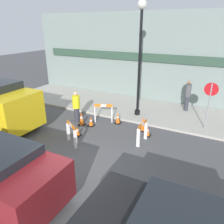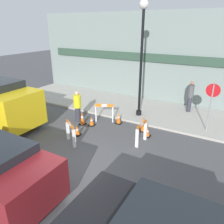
{
  "view_description": "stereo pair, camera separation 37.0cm",
  "coord_description": "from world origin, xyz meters",
  "px_view_note": "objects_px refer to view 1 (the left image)",
  "views": [
    {
      "loc": [
        3.9,
        -5.06,
        4.65
      ],
      "look_at": [
        -0.33,
        3.12,
        1.0
      ],
      "focal_mm": 35.0,
      "sensor_mm": 36.0,
      "label": 1
    },
    {
      "loc": [
        4.22,
        -4.88,
        4.65
      ],
      "look_at": [
        -0.33,
        3.12,
        1.0
      ],
      "focal_mm": 35.0,
      "sensor_mm": 36.0,
      "label": 2
    }
  ],
  "objects_px": {
    "person_worker": "(76,106)",
    "streetlamp_post": "(140,46)",
    "person_pedestrian": "(188,95)",
    "stop_sign": "(210,99)"
  },
  "relations": [
    {
      "from": "streetlamp_post",
      "to": "stop_sign",
      "type": "distance_m",
      "value": 4.1
    },
    {
      "from": "person_worker",
      "to": "streetlamp_post",
      "type": "bearing_deg",
      "value": 58.6
    },
    {
      "from": "streetlamp_post",
      "to": "person_worker",
      "type": "height_order",
      "value": "streetlamp_post"
    },
    {
      "from": "streetlamp_post",
      "to": "person_pedestrian",
      "type": "relative_size",
      "value": 3.26
    },
    {
      "from": "person_pedestrian",
      "to": "streetlamp_post",
      "type": "bearing_deg",
      "value": 42.93
    },
    {
      "from": "person_pedestrian",
      "to": "person_worker",
      "type": "bearing_deg",
      "value": 43.47
    },
    {
      "from": "person_worker",
      "to": "person_pedestrian",
      "type": "distance_m",
      "value": 6.2
    },
    {
      "from": "stop_sign",
      "to": "person_worker",
      "type": "xyz_separation_m",
      "value": [
        -5.99,
        -1.91,
        -0.74
      ]
    },
    {
      "from": "streetlamp_post",
      "to": "person_pedestrian",
      "type": "bearing_deg",
      "value": 39.21
    },
    {
      "from": "streetlamp_post",
      "to": "stop_sign",
      "type": "height_order",
      "value": "streetlamp_post"
    }
  ]
}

